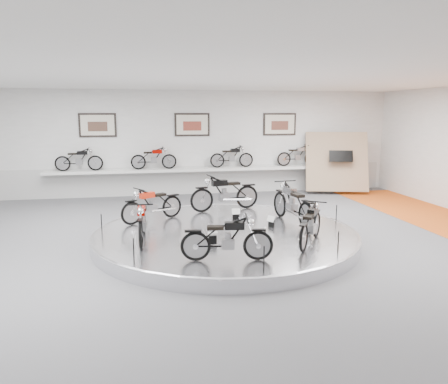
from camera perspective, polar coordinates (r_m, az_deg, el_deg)
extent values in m
plane|color=#4E4E51|center=(10.54, 0.51, -7.06)|extent=(16.00, 16.00, 0.00)
plane|color=white|center=(10.10, 0.55, 15.17)|extent=(16.00, 16.00, 0.00)
plane|color=white|center=(17.02, -4.16, 6.41)|extent=(16.00, 0.00, 16.00)
plane|color=white|center=(3.67, 22.96, -8.68)|extent=(16.00, 0.00, 16.00)
cube|color=#BCBCBA|center=(17.15, -4.09, 1.57)|extent=(15.68, 0.04, 1.10)
cylinder|color=silver|center=(10.78, 0.19, -5.83)|extent=(6.40, 6.40, 0.30)
torus|color=#B2B2BA|center=(10.74, 0.19, -5.21)|extent=(6.40, 6.40, 0.10)
cube|color=silver|center=(16.82, -4.00, 2.94)|extent=(11.00, 0.55, 0.10)
cube|color=beige|center=(16.89, -16.18, 8.39)|extent=(1.35, 0.06, 0.88)
cube|color=beige|center=(16.94, -4.18, 8.77)|extent=(1.35, 0.06, 0.88)
cube|color=beige|center=(17.70, 7.28, 8.77)|extent=(1.35, 0.06, 0.88)
cube|color=#9A8062|center=(17.77, 14.50, 3.85)|extent=(2.56, 1.52, 2.30)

